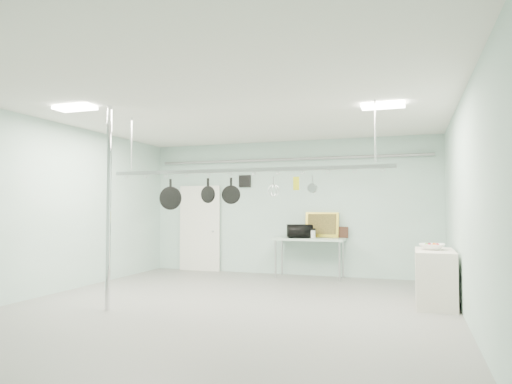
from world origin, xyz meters
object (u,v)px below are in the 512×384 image
(pot_rack, at_px, (242,168))
(coffee_canister, at_px, (312,234))
(microwave, at_px, (300,231))
(fruit_bowl, at_px, (432,247))
(prep_table, at_px, (309,241))
(skillet_left, at_px, (170,195))
(skillet_mid, at_px, (208,190))
(side_cabinet, at_px, (435,278))
(skillet_right, at_px, (231,190))
(chrome_pole, at_px, (109,207))

(pot_rack, xyz_separation_m, coffee_canister, (0.47, 3.25, -1.23))
(microwave, xyz_separation_m, fruit_bowl, (2.72, -2.13, -0.11))
(prep_table, bearing_deg, skillet_left, -117.44)
(prep_table, distance_m, skillet_mid, 3.61)
(prep_table, relative_size, skillet_left, 2.98)
(coffee_canister, relative_size, skillet_mid, 0.46)
(side_cabinet, distance_m, coffee_canister, 3.33)
(skillet_mid, height_order, skillet_right, same)
(prep_table, xyz_separation_m, skillet_right, (-0.59, -3.30, 1.05))
(pot_rack, relative_size, skillet_right, 11.57)
(prep_table, xyz_separation_m, skillet_left, (-1.71, -3.30, 0.98))
(pot_rack, relative_size, fruit_bowl, 11.85)
(skillet_left, bearing_deg, pot_rack, -7.11)
(skillet_left, distance_m, skillet_mid, 0.71)
(microwave, xyz_separation_m, skillet_right, (-0.38, -3.26, 0.82))
(side_cabinet, relative_size, skillet_right, 2.89)
(microwave, distance_m, fruit_bowl, 3.46)
(skillet_right, bearing_deg, prep_table, 53.25)
(coffee_canister, bearing_deg, skillet_left, -118.76)
(prep_table, distance_m, skillet_left, 3.85)
(pot_rack, height_order, coffee_canister, pot_rack)
(chrome_pole, bearing_deg, skillet_right, 27.83)
(side_cabinet, relative_size, skillet_left, 2.23)
(side_cabinet, height_order, skillet_right, skillet_right)
(side_cabinet, bearing_deg, microwave, 141.95)
(skillet_left, height_order, skillet_mid, same)
(side_cabinet, relative_size, pot_rack, 0.25)
(fruit_bowl, xyz_separation_m, skillet_right, (-3.11, -1.13, 0.93))
(coffee_canister, distance_m, fruit_bowl, 3.23)
(prep_table, height_order, skillet_mid, skillet_mid)
(coffee_canister, bearing_deg, skillet_right, -101.59)
(fruit_bowl, bearing_deg, prep_table, 139.14)
(coffee_canister, xyz_separation_m, skillet_left, (-1.79, -3.25, 0.82))
(side_cabinet, height_order, microwave, microwave)
(prep_table, bearing_deg, skillet_mid, -107.01)
(prep_table, bearing_deg, microwave, -170.39)
(side_cabinet, bearing_deg, chrome_pole, -157.59)
(microwave, bearing_deg, chrome_pole, 40.00)
(side_cabinet, distance_m, microwave, 3.56)
(fruit_bowl, relative_size, skillet_right, 0.98)
(coffee_canister, bearing_deg, chrome_pole, -119.73)
(skillet_left, bearing_deg, prep_table, 55.45)
(chrome_pole, xyz_separation_m, side_cabinet, (4.85, 2.00, -1.15))
(skillet_mid, bearing_deg, side_cabinet, 30.13)
(microwave, relative_size, fruit_bowl, 1.35)
(microwave, bearing_deg, fruit_bowl, 118.53)
(prep_table, relative_size, side_cabinet, 1.33)
(microwave, height_order, skillet_mid, skillet_mid)
(chrome_pole, distance_m, skillet_left, 1.10)
(prep_table, distance_m, fruit_bowl, 3.32)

